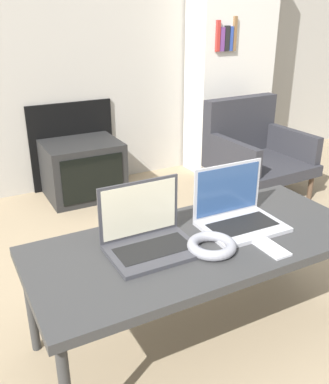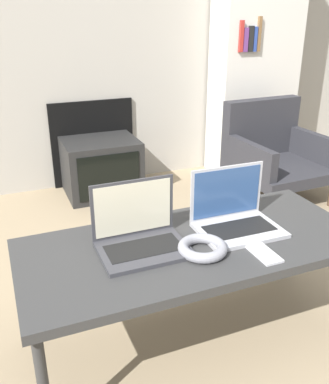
# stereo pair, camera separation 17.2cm
# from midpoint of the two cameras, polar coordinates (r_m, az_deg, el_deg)

# --- Properties ---
(ground_plane) EXTENTS (14.00, 14.00, 0.00)m
(ground_plane) POSITION_cam_midpoint_polar(r_m,az_deg,el_deg) (1.80, 10.02, -23.29)
(ground_plane) COLOR #998466
(wall_back) EXTENTS (7.00, 0.08, 2.60)m
(wall_back) POSITION_cam_midpoint_polar(r_m,az_deg,el_deg) (3.30, -10.32, 22.63)
(wall_back) COLOR #ADA89E
(wall_back) RESTS_ON ground_plane
(table) EXTENTS (1.33, 0.58, 0.47)m
(table) POSITION_cam_midpoint_polar(r_m,az_deg,el_deg) (1.69, 6.87, -7.73)
(table) COLOR #333333
(table) RESTS_ON ground_plane
(laptop_left) EXTENTS (0.33, 0.24, 0.24)m
(laptop_left) POSITION_cam_midpoint_polar(r_m,az_deg,el_deg) (1.60, -0.23, -5.67)
(laptop_left) COLOR #38383D
(laptop_left) RESTS_ON table
(laptop_right) EXTENTS (0.33, 0.25, 0.24)m
(laptop_right) POSITION_cam_midpoint_polar(r_m,az_deg,el_deg) (1.78, 12.06, -3.14)
(laptop_right) COLOR #B2B2B7
(laptop_right) RESTS_ON table
(headphones) EXTENTS (0.18, 0.18, 0.04)m
(headphones) POSITION_cam_midpoint_polar(r_m,az_deg,el_deg) (1.59, 8.22, -7.47)
(headphones) COLOR gray
(headphones) RESTS_ON table
(phone) EXTENTS (0.07, 0.14, 0.01)m
(phone) POSITION_cam_midpoint_polar(r_m,az_deg,el_deg) (1.63, 16.12, -7.98)
(phone) COLOR silver
(phone) RESTS_ON table
(tv) EXTENTS (0.54, 0.45, 0.42)m
(tv) POSITION_cam_midpoint_polar(r_m,az_deg,el_deg) (3.24, -6.91, 3.31)
(tv) COLOR black
(tv) RESTS_ON ground_plane
(armchair) EXTENTS (0.66, 0.66, 0.69)m
(armchair) POSITION_cam_midpoint_polar(r_m,az_deg,el_deg) (3.29, 15.73, 5.35)
(armchair) COLOR #2D2D33
(armchair) RESTS_ON ground_plane
(bookshelf) EXTENTS (0.69, 0.32, 1.83)m
(bookshelf) POSITION_cam_midpoint_polar(r_m,az_deg,el_deg) (3.72, 13.33, 16.61)
(bookshelf) COLOR silver
(bookshelf) RESTS_ON ground_plane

